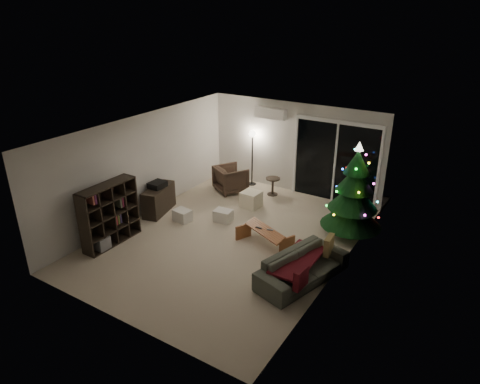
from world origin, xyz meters
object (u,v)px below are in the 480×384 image
object	(u,v)px
bookshelf	(104,213)
media_cabinet	(159,200)
coffee_table	(265,237)
christmas_tree	(354,190)
sofa	(302,267)
armchair	(231,179)

from	to	relation	value
bookshelf	media_cabinet	bearing A→B (deg)	110.14
bookshelf	media_cabinet	size ratio (longest dim) A/B	1.28
media_cabinet	coffee_table	bearing A→B (deg)	-14.41
christmas_tree	sofa	bearing A→B (deg)	-94.78
media_cabinet	bookshelf	bearing A→B (deg)	-104.13
armchair	coffee_table	world-z (taller)	armchair
armchair	christmas_tree	xyz separation A→B (m)	(3.68, -0.67, 0.73)
christmas_tree	bookshelf	bearing A→B (deg)	-145.20
christmas_tree	coffee_table	bearing A→B (deg)	-135.12
media_cabinet	christmas_tree	size ratio (longest dim) A/B	0.49
media_cabinet	sofa	bearing A→B (deg)	-24.59
coffee_table	christmas_tree	world-z (taller)	christmas_tree
media_cabinet	coffee_table	size ratio (longest dim) A/B	0.94
sofa	christmas_tree	bearing A→B (deg)	11.47
bookshelf	coffee_table	distance (m)	3.53
sofa	coffee_table	bearing A→B (deg)	74.22
bookshelf	coffee_table	size ratio (longest dim) A/B	1.20
armchair	sofa	world-z (taller)	armchair
armchair	coffee_table	bearing A→B (deg)	166.94
media_cabinet	christmas_tree	xyz separation A→B (m)	(4.48, 1.41, 0.76)
media_cabinet	sofa	world-z (taller)	media_cabinet
bookshelf	coffee_table	bearing A→B (deg)	49.13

